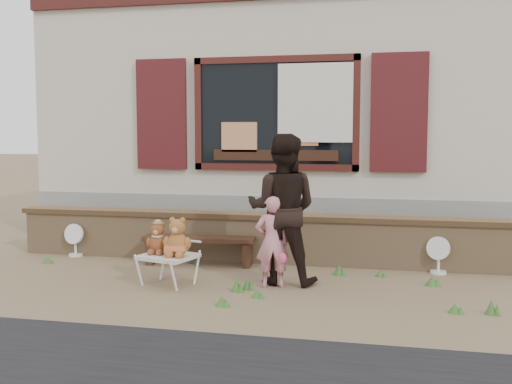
% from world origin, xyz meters
% --- Properties ---
extents(ground, '(80.00, 80.00, 0.00)m').
position_xyz_m(ground, '(0.00, 0.00, 0.00)').
color(ground, brown).
rests_on(ground, ground).
extents(shopfront, '(8.04, 5.13, 4.00)m').
position_xyz_m(shopfront, '(0.00, 4.49, 2.00)').
color(shopfront, '#AEA18C').
rests_on(shopfront, ground).
extents(brick_wall, '(7.10, 0.36, 0.67)m').
position_xyz_m(brick_wall, '(0.00, 1.00, 0.34)').
color(brick_wall, tan).
rests_on(brick_wall, ground).
extents(bench, '(1.52, 0.43, 0.38)m').
position_xyz_m(bench, '(-0.78, 0.61, 0.28)').
color(bench, '#311B11').
rests_on(bench, ground).
extents(folding_chair, '(0.70, 0.66, 0.36)m').
position_xyz_m(folding_chair, '(-0.81, -0.47, 0.32)').
color(folding_chair, beige).
rests_on(folding_chair, ground).
extents(teddy_bear_left, '(0.34, 0.31, 0.38)m').
position_xyz_m(teddy_bear_left, '(-0.94, -0.43, 0.55)').
color(teddy_bear_left, brown).
rests_on(teddy_bear_left, folding_chair).
extents(teddy_bear_right, '(0.40, 0.37, 0.45)m').
position_xyz_m(teddy_bear_right, '(-0.67, -0.51, 0.58)').
color(teddy_bear_right, brown).
rests_on(teddy_bear_right, folding_chair).
extents(child, '(0.44, 0.34, 1.05)m').
position_xyz_m(child, '(0.39, -0.31, 0.53)').
color(child, '#D6808D').
rests_on(child, ground).
extents(adult, '(0.87, 0.68, 1.75)m').
position_xyz_m(adult, '(0.47, -0.09, 0.88)').
color(adult, black).
rests_on(adult, ground).
extents(fan_left, '(0.30, 0.20, 0.47)m').
position_xyz_m(fan_left, '(-2.70, 0.80, 0.24)').
color(fan_left, white).
rests_on(fan_left, ground).
extents(fan_right, '(0.30, 0.20, 0.47)m').
position_xyz_m(fan_right, '(2.31, 0.79, 0.24)').
color(fan_right, white).
rests_on(fan_right, ground).
extents(grass_tufts, '(5.64, 1.77, 0.16)m').
position_xyz_m(grass_tufts, '(0.70, -0.28, 0.06)').
color(grass_tufts, '#396428').
rests_on(grass_tufts, ground).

